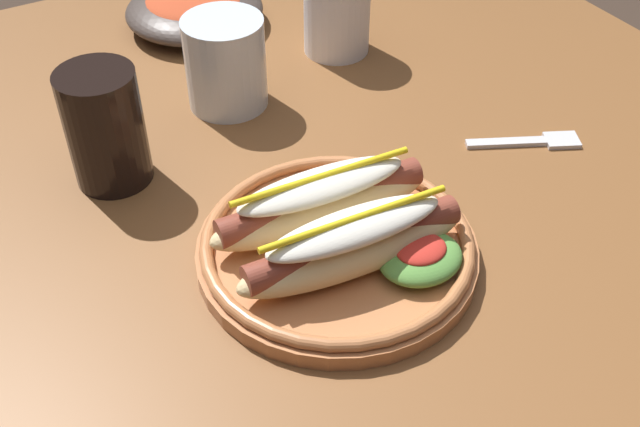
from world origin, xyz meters
The scene contains 7 objects.
dining_table centered at (0.00, 0.00, 0.65)m, with size 1.22×1.03×0.74m.
hot_dog_plate centered at (0.06, -0.12, 0.77)m, with size 0.25×0.25×0.08m.
fork centered at (0.32, -0.07, 0.74)m, with size 0.12×0.07×0.00m.
soda_cup centered at (-0.08, 0.09, 0.80)m, with size 0.08×0.08×0.12m, color black.
water_cup centered at (0.08, 0.16, 0.79)m, with size 0.09×0.09×0.10m, color silver.
extra_cup centered at (0.24, 0.20, 0.80)m, with size 0.08×0.08×0.11m, color white.
side_bowl centered at (0.11, 0.34, 0.76)m, with size 0.18×0.18×0.05m.
Camera 1 is at (-0.20, -0.53, 1.23)m, focal length 43.25 mm.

